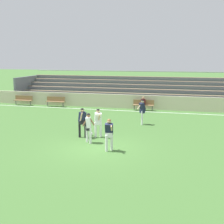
# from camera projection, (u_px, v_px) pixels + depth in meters

# --- Properties ---
(ground_plane) EXTENTS (160.00, 160.00, 0.00)m
(ground_plane) POSITION_uv_depth(u_px,v_px,m) (98.00, 148.00, 15.75)
(ground_plane) COLOR #3D662D
(field_line_sideline) EXTENTS (44.00, 0.12, 0.01)m
(field_line_sideline) POSITION_uv_depth(u_px,v_px,m) (136.00, 111.00, 26.21)
(field_line_sideline) COLOR white
(field_line_sideline) RESTS_ON ground
(sideline_wall) EXTENTS (48.00, 0.16, 1.23)m
(sideline_wall) POSITION_uv_depth(u_px,v_px,m) (139.00, 102.00, 27.28)
(sideline_wall) COLOR beige
(sideline_wall) RESTS_ON ground
(bleacher_stand) EXTENTS (21.89, 5.28, 3.03)m
(bleacher_stand) POSITION_uv_depth(u_px,v_px,m) (126.00, 90.00, 30.73)
(bleacher_stand) COLOR #897051
(bleacher_stand) RESTS_ON ground
(bench_centre_sideline) EXTENTS (1.80, 0.40, 0.90)m
(bench_centre_sideline) POSITION_uv_depth(u_px,v_px,m) (143.00, 104.00, 26.58)
(bench_centre_sideline) COLOR olive
(bench_centre_sideline) RESTS_ON ground
(bench_near_wall_gap) EXTENTS (1.80, 0.40, 0.90)m
(bench_near_wall_gap) POSITION_uv_depth(u_px,v_px,m) (23.00, 99.00, 29.44)
(bench_near_wall_gap) COLOR olive
(bench_near_wall_gap) RESTS_ON ground
(bench_near_bin) EXTENTS (1.80, 0.40, 0.90)m
(bench_near_bin) POSITION_uv_depth(u_px,v_px,m) (56.00, 101.00, 28.62)
(bench_near_bin) COLOR olive
(bench_near_bin) RESTS_ON ground
(spectator_seated) EXTENTS (0.36, 0.42, 1.21)m
(spectator_seated) POSITION_uv_depth(u_px,v_px,m) (143.00, 102.00, 26.44)
(spectator_seated) COLOR #2D2D38
(spectator_seated) RESTS_ON ground
(player_dark_trailing_run) EXTENTS (0.47, 0.62, 1.72)m
(player_dark_trailing_run) POSITION_uv_depth(u_px,v_px,m) (82.00, 120.00, 17.67)
(player_dark_trailing_run) COLOR black
(player_dark_trailing_run) RESTS_ON ground
(player_white_on_ball) EXTENTS (0.51, 0.73, 1.66)m
(player_white_on_ball) POSITION_uv_depth(u_px,v_px,m) (98.00, 120.00, 17.76)
(player_white_on_ball) COLOR white
(player_white_on_ball) RESTS_ON ground
(player_dark_overlapping) EXTENTS (0.46, 0.67, 1.62)m
(player_dark_overlapping) POSITION_uv_depth(u_px,v_px,m) (109.00, 132.00, 15.18)
(player_dark_overlapping) COLOR white
(player_dark_overlapping) RESTS_ON ground
(player_white_dropping_back) EXTENTS (0.61, 0.45, 1.64)m
(player_white_dropping_back) POSITION_uv_depth(u_px,v_px,m) (89.00, 125.00, 16.59)
(player_white_dropping_back) COLOR white
(player_white_dropping_back) RESTS_ON ground
(player_dark_challenging) EXTENTS (0.70, 0.51, 1.72)m
(player_dark_challenging) POSITION_uv_depth(u_px,v_px,m) (142.00, 110.00, 21.04)
(player_dark_challenging) COLOR white
(player_dark_challenging) RESTS_ON ground
(soccer_ball) EXTENTS (0.22, 0.22, 0.22)m
(soccer_ball) POSITION_uv_depth(u_px,v_px,m) (91.00, 134.00, 18.23)
(soccer_ball) COLOR white
(soccer_ball) RESTS_ON ground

